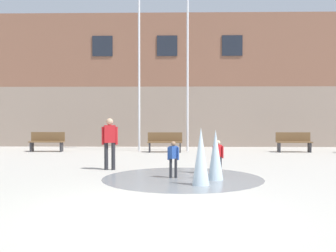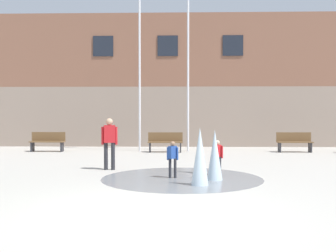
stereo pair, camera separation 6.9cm
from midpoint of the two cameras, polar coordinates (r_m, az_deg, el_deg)
ground_plane at (r=6.84m, az=-3.43°, el=-12.54°), size 100.00×100.00×0.00m
library_building at (r=24.35m, az=-0.05°, el=6.06°), size 36.00×6.05×7.25m
splash_fountain at (r=10.34m, az=4.67°, el=-4.77°), size 4.28×4.28×1.38m
park_bench_left_of_flagpoles at (r=19.26m, az=-17.24°, el=-2.14°), size 1.60×0.44×0.91m
park_bench_under_left_flagpole at (r=18.08m, az=-0.56°, el=-2.31°), size 1.60×0.44×0.91m
park_bench_far_right at (r=19.02m, az=17.69°, el=-2.19°), size 1.60×0.44×0.91m
adult_watching at (r=12.22m, az=-8.62°, el=-1.96°), size 0.50×0.28×1.59m
child_running at (r=10.52m, az=0.58°, el=-4.43°), size 0.31×0.24×0.99m
child_in_fountain at (r=11.03m, az=7.09°, el=-4.17°), size 0.31×0.24×0.99m
flagpole_left at (r=18.89m, az=-4.23°, el=9.42°), size 0.80×0.10×8.07m
flagpole_right at (r=18.82m, az=2.84°, el=9.66°), size 0.80×0.10×8.21m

